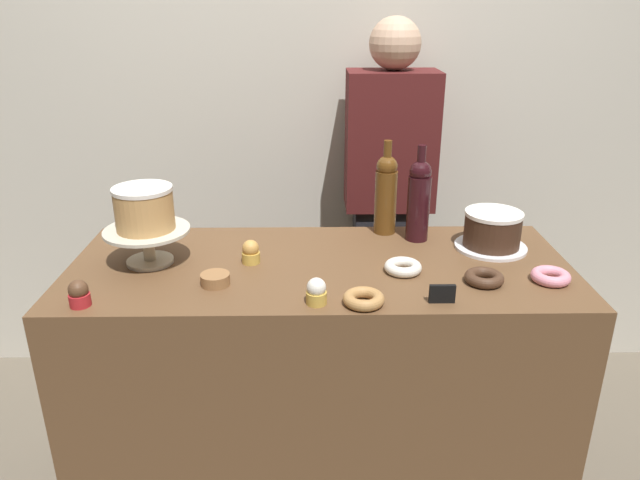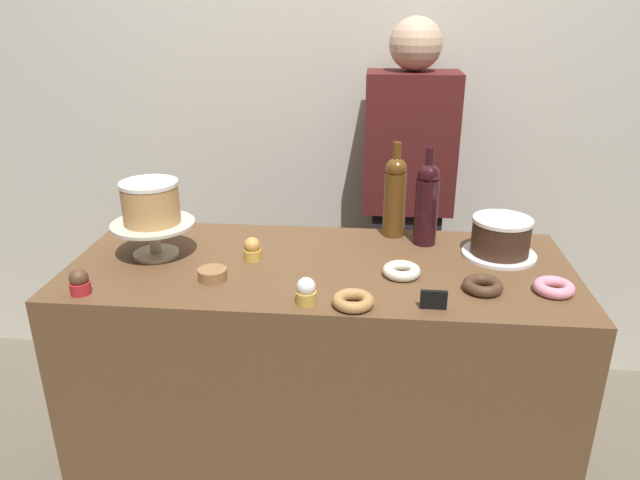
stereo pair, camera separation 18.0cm
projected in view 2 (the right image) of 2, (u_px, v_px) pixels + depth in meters
The scene contains 18 objects.
back_wall at pixel (340, 90), 2.50m from camera, with size 6.00×0.05×2.60m.
display_counter at pixel (320, 385), 2.00m from camera, with size 1.54×0.64×0.90m.
cake_stand_pedestal at pixel (154, 233), 1.86m from camera, with size 0.26×0.26×0.11m.
white_layer_cake at pixel (151, 202), 1.82m from camera, with size 0.18×0.18×0.13m.
silver_serving_platter at pixel (499, 254), 1.89m from camera, with size 0.23×0.23×0.01m.
chocolate_round_cake at pixel (501, 236), 1.86m from camera, with size 0.18×0.18×0.12m.
wine_bottle_dark_red at pixel (427, 202), 1.93m from camera, with size 0.08×0.08×0.33m.
wine_bottle_amber at pixel (395, 195), 2.00m from camera, with size 0.08×0.08×0.33m.
cupcake_caramel at pixel (252, 249), 1.85m from camera, with size 0.06×0.06×0.07m.
cupcake_vanilla at pixel (306, 291), 1.58m from camera, with size 0.06×0.06×0.07m.
cupcake_chocolate at pixel (79, 282), 1.63m from camera, with size 0.06×0.06×0.07m.
donut_pink at pixel (554, 287), 1.64m from camera, with size 0.11×0.11×0.03m.
donut_sugar at pixel (402, 271), 1.74m from camera, with size 0.11×0.11×0.03m.
donut_maple at pixel (353, 301), 1.57m from camera, with size 0.11×0.11×0.03m.
donut_chocolate at pixel (483, 286), 1.65m from camera, with size 0.11×0.11×0.03m.
cookie_stack at pixel (212, 274), 1.72m from camera, with size 0.08×0.08×0.03m.
price_sign_chalkboard at pixel (434, 300), 1.55m from camera, with size 0.07×0.01×0.05m.
barista_figure at pixel (406, 211), 2.47m from camera, with size 0.36×0.22×1.60m.
Camera 2 is at (0.15, -1.66, 1.65)m, focal length 33.28 mm.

